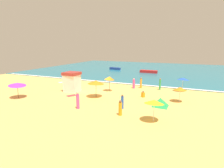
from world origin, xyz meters
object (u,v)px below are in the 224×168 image
(beach_umbrella_4, at_px, (154,102))
(small_boat_1, at_px, (149,71))
(beachgoer_2, at_px, (122,102))
(beachgoer_4, at_px, (120,108))
(beachgoer_5, at_px, (70,79))
(beachgoer_1, at_px, (78,101))
(beach_umbrella_3, at_px, (109,78))
(small_boat_0, at_px, (115,69))
(beach_umbrella_5, at_px, (96,82))
(beachgoer_0, at_px, (134,84))
(beach_umbrella_0, at_px, (183,79))
(beach_tent, at_px, (160,102))
(beach_umbrella_2, at_px, (180,89))
(beachgoer_3, at_px, (141,83))
(beachgoer_6, at_px, (160,84))
(beach_umbrella_1, at_px, (17,84))
(lifeguard_cabana, at_px, (72,82))
(beachgoer_7, at_px, (143,94))

(beach_umbrella_4, distance_m, small_boat_1, 31.61)
(beachgoer_2, height_order, beachgoer_4, beachgoer_2)
(beachgoer_5, bearing_deg, beachgoer_1, -50.54)
(beach_umbrella_3, xyz_separation_m, small_boat_0, (-9.21, 23.69, -1.64))
(beach_umbrella_5, relative_size, small_boat_0, 0.97)
(beachgoer_0, bearing_deg, beach_umbrella_3, -129.34)
(beach_umbrella_0, distance_m, beach_tent, 8.95)
(small_boat_1, bearing_deg, beach_umbrella_2, -67.88)
(beachgoer_5, relative_size, small_boat_1, 0.42)
(beachgoer_3, height_order, small_boat_0, beachgoer_3)
(beach_umbrella_0, distance_m, beachgoer_5, 19.42)
(beachgoer_4, bearing_deg, beachgoer_6, 82.90)
(beach_umbrella_2, bearing_deg, beach_tent, -124.67)
(beach_umbrella_1, height_order, small_boat_0, beach_umbrella_1)
(beach_umbrella_1, xyz_separation_m, beach_umbrella_4, (18.35, -0.65, 0.02))
(beach_umbrella_1, bearing_deg, small_boat_1, 70.52)
(beachgoer_1, xyz_separation_m, beachgoer_5, (-9.21, 11.18, -0.05))
(beach_umbrella_1, distance_m, beach_umbrella_3, 12.82)
(lifeguard_cabana, bearing_deg, beachgoer_7, 6.22)
(beach_umbrella_1, relative_size, beach_umbrella_2, 1.45)
(beachgoer_3, bearing_deg, beach_umbrella_1, -136.85)
(beachgoer_5, bearing_deg, beach_umbrella_2, -11.37)
(beachgoer_3, xyz_separation_m, small_boat_0, (-13.06, 19.58, -0.47))
(beach_umbrella_5, height_order, beachgoer_3, beach_umbrella_5)
(lifeguard_cabana, relative_size, beach_tent, 1.18)
(beach_umbrella_5, distance_m, beachgoer_3, 9.04)
(beachgoer_1, bearing_deg, beachgoer_5, 129.46)
(beach_umbrella_0, xyz_separation_m, beachgoer_1, (-10.07, -13.24, -1.06))
(beach_umbrella_5, relative_size, beachgoer_4, 2.00)
(lifeguard_cabana, relative_size, beach_umbrella_5, 0.94)
(beach_umbrella_3, relative_size, small_boat_1, 0.55)
(beachgoer_2, height_order, beachgoer_5, beachgoer_5)
(beach_umbrella_2, xyz_separation_m, beachgoer_7, (-4.73, 0.36, -1.33))
(beachgoer_7, distance_m, small_boat_1, 23.20)
(lifeguard_cabana, bearing_deg, small_boat_0, 98.80)
(beachgoer_0, bearing_deg, lifeguard_cabana, -143.66)
(lifeguard_cabana, distance_m, beachgoer_2, 10.92)
(beach_umbrella_4, relative_size, beachgoer_2, 1.35)
(beach_umbrella_4, relative_size, beach_tent, 0.87)
(beach_umbrella_0, xyz_separation_m, beach_tent, (-1.80, -8.64, -1.46))
(beach_umbrella_5, xyz_separation_m, beachgoer_7, (5.85, 2.63, -1.71))
(beach_umbrella_3, height_order, beach_umbrella_4, beach_umbrella_3)
(beachgoer_0, xyz_separation_m, beachgoer_6, (4.13, 0.64, 0.11))
(beach_umbrella_2, relative_size, beachgoer_3, 1.08)
(lifeguard_cabana, height_order, small_boat_0, lifeguard_cabana)
(beachgoer_3, xyz_separation_m, beachgoer_6, (3.11, -0.02, 0.02))
(beach_umbrella_4, bearing_deg, beachgoer_1, 178.45)
(beach_umbrella_0, height_order, small_boat_0, beach_umbrella_0)
(beach_umbrella_1, xyz_separation_m, beachgoer_7, (15.25, 7.23, -1.51))
(beachgoer_3, relative_size, small_boat_1, 0.42)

